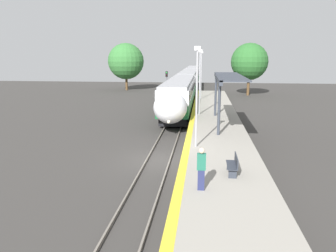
{
  "coord_description": "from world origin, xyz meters",
  "views": [
    {
      "loc": [
        2.72,
        -19.35,
        6.42
      ],
      "look_at": [
        0.55,
        0.29,
        2.14
      ],
      "focal_mm": 35.0,
      "sensor_mm": 36.0,
      "label": 1
    }
  ],
  "objects_px": {
    "lamppost_mid": "(200,78)",
    "lamppost_far": "(201,72)",
    "person_waiting": "(201,168)",
    "railway_signal": "(167,85)",
    "platform_bench": "(234,165)",
    "lamppost_near": "(197,91)",
    "train": "(188,81)"
  },
  "relations": [
    {
      "from": "railway_signal",
      "to": "lamppost_near",
      "type": "distance_m",
      "value": 22.42
    },
    {
      "from": "train",
      "to": "person_waiting",
      "type": "distance_m",
      "value": 43.39
    },
    {
      "from": "railway_signal",
      "to": "lamppost_mid",
      "type": "height_order",
      "value": "lamppost_mid"
    },
    {
      "from": "train",
      "to": "lamppost_far",
      "type": "height_order",
      "value": "lamppost_far"
    },
    {
      "from": "platform_bench",
      "to": "person_waiting",
      "type": "distance_m",
      "value": 2.5
    },
    {
      "from": "person_waiting",
      "to": "lamppost_far",
      "type": "distance_m",
      "value": 28.91
    },
    {
      "from": "lamppost_far",
      "to": "person_waiting",
      "type": "bearing_deg",
      "value": -89.23
    },
    {
      "from": "train",
      "to": "lamppost_near",
      "type": "relative_size",
      "value": 10.59
    },
    {
      "from": "lamppost_mid",
      "to": "lamppost_far",
      "type": "xyz_separation_m",
      "value": [
        0.0,
        11.16,
        0.0
      ]
    },
    {
      "from": "person_waiting",
      "to": "lamppost_mid",
      "type": "distance_m",
      "value": 17.81
    },
    {
      "from": "lamppost_mid",
      "to": "lamppost_far",
      "type": "bearing_deg",
      "value": 90.0
    },
    {
      "from": "lamppost_near",
      "to": "lamppost_far",
      "type": "relative_size",
      "value": 1.0
    },
    {
      "from": "lamppost_mid",
      "to": "lamppost_far",
      "type": "relative_size",
      "value": 1.0
    },
    {
      "from": "person_waiting",
      "to": "lamppost_mid",
      "type": "relative_size",
      "value": 0.3
    },
    {
      "from": "lamppost_near",
      "to": "lamppost_mid",
      "type": "xyz_separation_m",
      "value": [
        0.0,
        11.16,
        0.0
      ]
    },
    {
      "from": "railway_signal",
      "to": "lamppost_mid",
      "type": "distance_m",
      "value": 11.72
    },
    {
      "from": "platform_bench",
      "to": "lamppost_far",
      "type": "relative_size",
      "value": 0.25
    },
    {
      "from": "platform_bench",
      "to": "lamppost_near",
      "type": "relative_size",
      "value": 0.25
    },
    {
      "from": "person_waiting",
      "to": "railway_signal",
      "type": "height_order",
      "value": "railway_signal"
    },
    {
      "from": "person_waiting",
      "to": "lamppost_mid",
      "type": "height_order",
      "value": "lamppost_mid"
    },
    {
      "from": "train",
      "to": "platform_bench",
      "type": "bearing_deg",
      "value": -84.27
    },
    {
      "from": "platform_bench",
      "to": "lamppost_mid",
      "type": "bearing_deg",
      "value": 96.75
    },
    {
      "from": "person_waiting",
      "to": "lamppost_near",
      "type": "height_order",
      "value": "lamppost_near"
    },
    {
      "from": "person_waiting",
      "to": "lamppost_mid",
      "type": "xyz_separation_m",
      "value": [
        -0.39,
        17.64,
        2.42
      ]
    },
    {
      "from": "train",
      "to": "platform_bench",
      "type": "distance_m",
      "value": 41.55
    },
    {
      "from": "person_waiting",
      "to": "lamppost_far",
      "type": "relative_size",
      "value": 0.3
    },
    {
      "from": "train",
      "to": "railway_signal",
      "type": "height_order",
      "value": "railway_signal"
    },
    {
      "from": "railway_signal",
      "to": "person_waiting",
      "type": "bearing_deg",
      "value": -80.66
    },
    {
      "from": "train",
      "to": "railway_signal",
      "type": "distance_m",
      "value": 15.02
    },
    {
      "from": "person_waiting",
      "to": "lamppost_far",
      "type": "height_order",
      "value": "lamppost_far"
    },
    {
      "from": "platform_bench",
      "to": "person_waiting",
      "type": "height_order",
      "value": "person_waiting"
    },
    {
      "from": "railway_signal",
      "to": "lamppost_far",
      "type": "xyz_separation_m",
      "value": [
        4.29,
        0.38,
        1.65
      ]
    }
  ]
}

